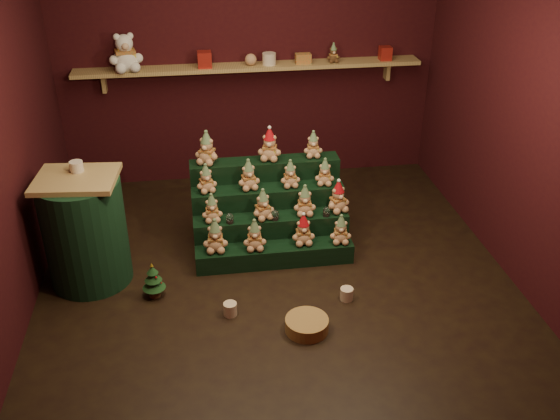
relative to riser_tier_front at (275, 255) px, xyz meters
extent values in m
plane|color=black|center=(-0.01, -0.14, -0.09)|extent=(4.00, 4.00, 0.00)
cube|color=black|center=(-0.01, 1.91, 1.31)|extent=(4.00, 0.10, 2.80)
cube|color=black|center=(-0.01, -2.19, 1.31)|extent=(4.00, 0.10, 2.80)
cube|color=black|center=(2.04, -0.14, 1.31)|extent=(0.10, 4.00, 2.80)
cube|color=tan|center=(-0.01, 1.73, 1.21)|extent=(3.60, 0.26, 0.04)
cube|color=tan|center=(-1.51, 1.80, 1.09)|extent=(0.04, 0.12, 0.20)
cube|color=tan|center=(1.49, 1.80, 1.09)|extent=(0.04, 0.12, 0.20)
cube|color=black|center=(0.00, 0.00, 0.00)|extent=(1.40, 0.22, 0.18)
cube|color=black|center=(0.00, 0.22, 0.09)|extent=(1.40, 0.22, 0.36)
cube|color=black|center=(0.00, 0.44, 0.18)|extent=(1.40, 0.22, 0.54)
cube|color=black|center=(0.00, 0.66, 0.27)|extent=(1.40, 0.22, 0.72)
cylinder|color=black|center=(-0.38, 0.16, 0.28)|extent=(0.06, 0.06, 0.03)
sphere|color=white|center=(-0.38, 0.16, 0.33)|extent=(0.07, 0.07, 0.07)
cylinder|color=black|center=(0.03, 0.16, 0.28)|extent=(0.07, 0.07, 0.03)
sphere|color=white|center=(0.03, 0.16, 0.33)|extent=(0.07, 0.07, 0.07)
cylinder|color=black|center=(0.49, 0.16, 0.28)|extent=(0.06, 0.06, 0.02)
sphere|color=white|center=(0.49, 0.16, 0.32)|extent=(0.06, 0.06, 0.06)
cube|color=tan|center=(-1.58, 0.00, 0.86)|extent=(0.69, 0.59, 0.04)
cylinder|color=black|center=(-1.58, 0.00, 0.38)|extent=(0.68, 0.68, 0.93)
cylinder|color=beige|center=(-1.58, 0.10, 0.93)|extent=(0.11, 0.11, 0.09)
cylinder|color=#432917|center=(-1.05, -0.33, -0.07)|extent=(0.10, 0.10, 0.05)
cone|color=#133614|center=(-1.05, -0.33, 0.04)|extent=(0.19, 0.19, 0.10)
cone|color=#133614|center=(-1.05, -0.33, 0.11)|extent=(0.14, 0.14, 0.09)
cone|color=#133614|center=(-1.05, -0.33, 0.17)|extent=(0.10, 0.10, 0.07)
cone|color=gold|center=(-1.05, -0.33, 0.22)|extent=(0.03, 0.03, 0.03)
cylinder|color=beige|center=(-0.45, -0.67, -0.04)|extent=(0.11, 0.11, 0.11)
cylinder|color=beige|center=(0.51, -0.61, -0.04)|extent=(0.11, 0.11, 0.11)
cylinder|color=#A38041|center=(0.12, -0.95, -0.04)|extent=(0.35, 0.35, 0.10)
cube|color=#A22118|center=(-0.48, 1.71, 1.31)|extent=(0.14, 0.14, 0.16)
cylinder|color=beige|center=(0.18, 1.71, 1.29)|extent=(0.14, 0.14, 0.12)
cube|color=#A22118|center=(1.42, 1.71, 1.30)|extent=(0.12, 0.12, 0.14)
sphere|color=tan|center=(-0.01, 1.71, 1.29)|extent=(0.12, 0.12, 0.12)
cube|color=#DD551F|center=(0.54, 1.71, 1.28)|extent=(0.16, 0.10, 0.10)
camera|label=1|loc=(-0.63, -4.62, 3.04)|focal=40.00mm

